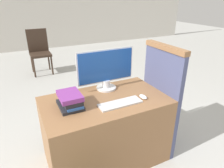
# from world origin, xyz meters

# --- Properties ---
(wall_back) EXTENTS (12.00, 0.06, 2.80)m
(wall_back) POSITION_xyz_m (0.00, 5.86, 1.40)
(wall_back) COLOR beige
(wall_back) RESTS_ON ground_plane
(desk) EXTENTS (1.21, 0.71, 0.72)m
(desk) POSITION_xyz_m (0.00, 0.35, 0.36)
(desk) COLOR #8C603D
(desk) RESTS_ON ground_plane
(carrel_divider) EXTENTS (0.07, 0.57, 1.21)m
(carrel_divider) POSITION_xyz_m (0.63, 0.28, 0.61)
(carrel_divider) COLOR #474C70
(carrel_divider) RESTS_ON ground_plane
(monitor) EXTENTS (0.63, 0.21, 0.43)m
(monitor) POSITION_xyz_m (0.12, 0.58, 0.94)
(monitor) COLOR silver
(monitor) RESTS_ON desk
(keyboard) EXTENTS (0.42, 0.14, 0.02)m
(keyboard) POSITION_xyz_m (0.09, 0.21, 0.73)
(keyboard) COLOR silver
(keyboard) RESTS_ON desk
(mouse) EXTENTS (0.06, 0.10, 0.03)m
(mouse) POSITION_xyz_m (0.35, 0.21, 0.74)
(mouse) COLOR white
(mouse) RESTS_ON desk
(book_stack) EXTENTS (0.20, 0.28, 0.14)m
(book_stack) POSITION_xyz_m (-0.34, 0.36, 0.79)
(book_stack) COLOR #232328
(book_stack) RESTS_ON desk
(far_chair) EXTENTS (0.44, 0.44, 0.98)m
(far_chair) POSITION_xyz_m (-0.21, 3.48, 0.54)
(far_chair) COLOR #38281E
(far_chair) RESTS_ON ground_plane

